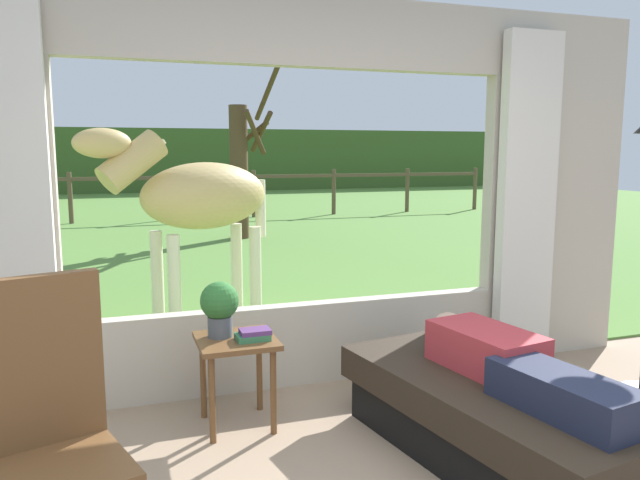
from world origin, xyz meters
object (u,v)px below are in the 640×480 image
recliner_sofa (500,416)px  reclining_person (508,363)px  pasture_tree (242,165)px  horse (197,198)px  potted_plant (220,305)px  side_table (237,354)px  rocking_chair (47,435)px  book_stack (254,335)px

recliner_sofa → reclining_person: size_ratio=1.27×
reclining_person → pasture_tree: bearing=77.8°
recliner_sofa → reclining_person: reclining_person is taller
horse → potted_plant: bearing=153.3°
potted_plant → pasture_tree: 7.56m
potted_plant → horse: (0.17, 2.13, 0.45)m
side_table → recliner_sofa: bearing=-33.2°
recliner_sofa → side_table: side_table is taller
recliner_sofa → rocking_chair: (-2.11, -0.22, 0.33)m
recliner_sofa → rocking_chair: rocking_chair is taller
reclining_person → potted_plant: 1.59m
reclining_person → potted_plant: bearing=135.3°
recliner_sofa → horse: (-1.12, 2.98, 0.94)m
side_table → pasture_tree: (1.57, 7.42, 0.89)m
rocking_chair → side_table: bearing=30.6°
recliner_sofa → horse: size_ratio=1.02×
potted_plant → pasture_tree: size_ratio=0.10×
recliner_sofa → pasture_tree: bearing=77.8°
book_stack → potted_plant: bearing=144.4°
book_stack → pasture_tree: size_ratio=0.06×
reclining_person → pasture_tree: size_ratio=0.47×
side_table → book_stack: bearing=-34.3°
reclining_person → side_table: bearing=135.4°
book_stack → pasture_tree: (1.48, 7.48, 0.77)m
reclining_person → rocking_chair: size_ratio=1.28×
pasture_tree → recliner_sofa: bearing=-92.5°
side_table → potted_plant: potted_plant is taller
reclining_person → horse: size_ratio=0.80×
reclining_person → pasture_tree: pasture_tree is taller
potted_plant → pasture_tree: (1.65, 7.36, 0.61)m
potted_plant → horse: size_ratio=0.18×
recliner_sofa → rocking_chair: bearing=176.2°
potted_plant → side_table: bearing=-36.9°
reclining_person → rocking_chair: 2.11m
potted_plant → horse: 2.18m
potted_plant → book_stack: potted_plant is taller
horse → pasture_tree: size_ratio=0.59×
recliner_sofa → side_table: bearing=137.0°
recliner_sofa → pasture_tree: pasture_tree is taller
book_stack → side_table: bearing=145.7°
rocking_chair → potted_plant: rocking_chair is taller
book_stack → horse: (0.00, 2.25, 0.61)m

